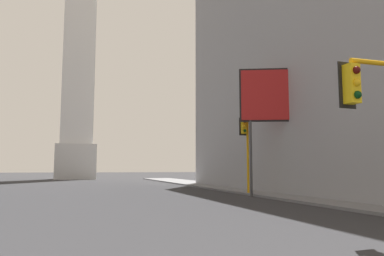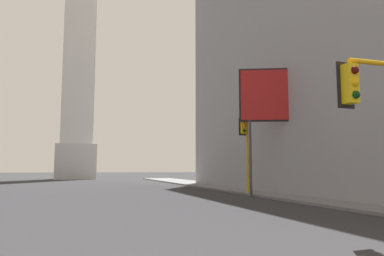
# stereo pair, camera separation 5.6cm
# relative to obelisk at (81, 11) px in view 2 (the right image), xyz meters

# --- Properties ---
(sidewalk_right) EXTENTS (5.00, 83.82, 0.15)m
(sidewalk_right) POSITION_rel_obelisk_xyz_m (14.41, -44.70, -31.69)
(sidewalk_right) COLOR slate
(sidewalk_right) RESTS_ON ground_plane
(building_right) EXTENTS (23.18, 36.42, 30.27)m
(building_right) POSITION_rel_obelisk_xyz_m (25.59, -45.91, -16.62)
(building_right) COLOR #9E9EA0
(building_right) RESTS_ON ground_plane
(obelisk) EXTENTS (7.04, 7.04, 66.54)m
(obelisk) POSITION_rel_obelisk_xyz_m (0.00, 0.00, 0.00)
(obelisk) COLOR silver
(obelisk) RESTS_ON ground_plane
(traffic_light_mid_right) EXTENTS (0.77, 0.51, 5.68)m
(traffic_light_mid_right) POSITION_rel_obelisk_xyz_m (12.10, -46.53, -28.01)
(traffic_light_mid_right) COLOR orange
(traffic_light_mid_right) RESTS_ON ground_plane
(billboard_sign) EXTENTS (4.01, 1.73, 8.87)m
(billboard_sign) POSITION_rel_obelisk_xyz_m (13.01, -48.65, -25.03)
(billboard_sign) COLOR #3F3F42
(billboard_sign) RESTS_ON ground_plane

